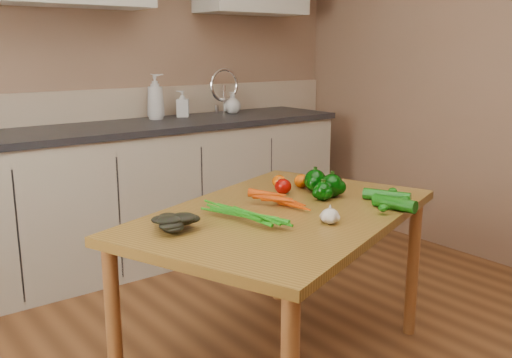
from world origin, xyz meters
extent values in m
cube|color=#9C775D|center=(0.00, 2.51, 1.30)|extent=(4.00, 0.02, 2.60)
cube|color=#C7B095|center=(0.00, 2.48, 0.55)|extent=(3.98, 0.03, 1.10)
cube|color=#B0A592|center=(0.20, 2.19, 0.43)|extent=(2.80, 0.60, 0.86)
cube|color=#26272B|center=(0.20, 2.19, 0.88)|extent=(2.84, 0.64, 0.04)
cube|color=#99999E|center=(0.98, 2.19, 0.84)|extent=(0.55, 0.42, 0.10)
cylinder|color=silver|center=(0.98, 2.37, 1.02)|extent=(0.02, 0.02, 0.24)
cube|color=olive|center=(0.09, 0.63, 0.69)|extent=(1.54, 1.26, 0.04)
cylinder|color=#9B5D2D|center=(0.79, 0.50, 0.34)|extent=(0.06, 0.06, 0.67)
cylinder|color=#9B5D2D|center=(-0.61, 0.77, 0.34)|extent=(0.06, 0.06, 0.67)
cylinder|color=#9B5D2D|center=(0.53, 1.19, 0.34)|extent=(0.06, 0.06, 0.67)
imported|color=silver|center=(0.40, 2.32, 1.05)|extent=(0.16, 0.16, 0.30)
imported|color=silver|center=(0.61, 2.33, 0.99)|extent=(0.11, 0.11, 0.18)
imported|color=silver|center=(1.01, 2.31, 0.98)|extent=(0.14, 0.14, 0.15)
ellipsoid|color=beige|center=(0.11, 0.39, 0.74)|extent=(0.07, 0.07, 0.06)
sphere|color=#023103|center=(0.33, 0.65, 0.75)|extent=(0.08, 0.08, 0.08)
sphere|color=#023103|center=(0.41, 0.79, 0.76)|extent=(0.10, 0.10, 0.10)
sphere|color=#023103|center=(0.40, 0.67, 0.76)|extent=(0.10, 0.10, 0.10)
ellipsoid|color=#870602|center=(0.26, 0.84, 0.75)|extent=(0.08, 0.08, 0.07)
ellipsoid|color=#C94C05|center=(0.33, 0.95, 0.74)|extent=(0.07, 0.07, 0.06)
ellipsoid|color=#C94C05|center=(0.41, 0.88, 0.74)|extent=(0.07, 0.07, 0.06)
cylinder|color=#084907|center=(0.53, 0.47, 0.74)|extent=(0.13, 0.21, 0.05)
cylinder|color=#084907|center=(0.46, 0.36, 0.74)|extent=(0.09, 0.19, 0.05)
camera|label=1|loc=(-1.36, -1.08, 1.36)|focal=40.00mm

